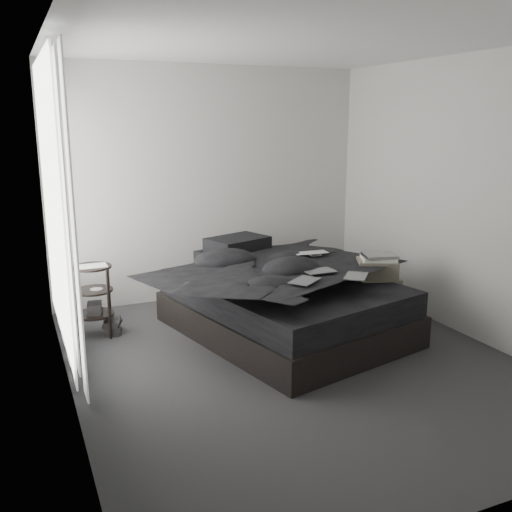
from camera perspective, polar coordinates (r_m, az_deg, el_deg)
name	(u,v)px	position (r m, az deg, el deg)	size (l,w,h in m)	color
floor	(293,361)	(4.96, 3.74, -10.46)	(3.60, 4.20, 0.01)	#2F2F32
ceiling	(298,39)	(4.57, 4.27, 20.84)	(3.60, 4.20, 0.01)	white
wall_back	(210,184)	(6.51, -4.59, 7.18)	(3.60, 0.01, 2.60)	beige
wall_front	(500,274)	(2.93, 23.18, -1.70)	(3.60, 0.01, 2.60)	beige
wall_left	(60,227)	(4.10, -19.00, 2.74)	(0.01, 4.20, 2.60)	beige
wall_right	(469,199)	(5.64, 20.52, 5.39)	(0.01, 4.20, 2.60)	beige
window_left	(52,202)	(4.98, -19.71, 5.06)	(0.02, 2.00, 2.30)	white
curtain_left	(59,211)	(4.99, -19.07, 4.32)	(0.06, 2.12, 2.48)	white
bed	(284,318)	(5.53, 2.86, -6.23)	(1.63, 2.16, 0.29)	black
mattress	(285,292)	(5.45, 2.89, -3.64)	(1.57, 2.09, 0.23)	black
duvet	(289,269)	(5.34, 3.28, -1.31)	(1.59, 1.84, 0.25)	black
pillow_lower	(231,257)	(6.02, -2.54, -0.13)	(0.65, 0.44, 0.15)	black
pillow_upper	(237,244)	(6.01, -1.86, 1.24)	(0.61, 0.42, 0.14)	black
laptop	(313,247)	(5.64, 5.72, 0.90)	(0.35, 0.22, 0.03)	silver
comic_a	(305,272)	(4.76, 4.90, -1.57)	(0.27, 0.18, 0.01)	black
comic_b	(320,262)	(5.08, 6.39, -0.58)	(0.27, 0.18, 0.01)	black
comic_c	(356,266)	(4.96, 10.02, -0.98)	(0.27, 0.18, 0.01)	black
side_stand	(94,301)	(5.63, -15.89, -4.37)	(0.36, 0.36, 0.67)	black
papers	(93,266)	(5.53, -16.03, -1.01)	(0.26, 0.19, 0.01)	white
floor_books	(113,326)	(5.70, -14.15, -6.81)	(0.15, 0.21, 0.15)	black
box_lower	(376,314)	(5.73, 11.87, -5.72)	(0.41, 0.32, 0.31)	black
box_mid	(378,288)	(5.65, 12.11, -3.16)	(0.39, 0.31, 0.23)	#645E4F
box_upper	(377,268)	(5.60, 12.01, -1.19)	(0.37, 0.30, 0.16)	#645E4F
art_book_white	(378,258)	(5.58, 12.15, -0.22)	(0.32, 0.25, 0.03)	silver
art_book_snake	(380,255)	(5.56, 12.27, 0.06)	(0.31, 0.24, 0.03)	silver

